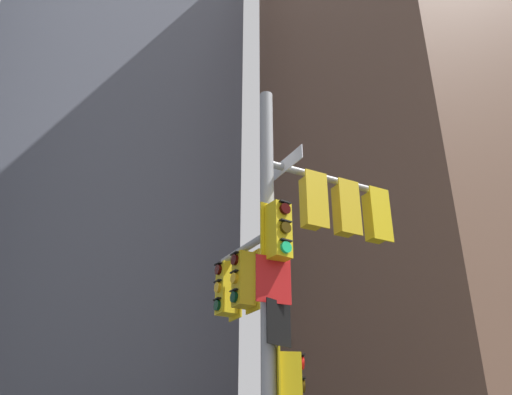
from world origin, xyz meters
The scene contains 3 objects.
building_tower_right centered at (15.45, 11.50, 19.47)m, with size 16.25×16.25×38.93m, color brown.
building_mid_block centered at (-1.59, 27.84, 18.31)m, with size 15.62×15.62×36.62m, color slate.
signal_pole_assembly centered at (0.47, 0.23, 5.11)m, with size 3.26×2.39×8.73m.
Camera 1 is at (-3.25, -8.18, 2.19)m, focal length 37.85 mm.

